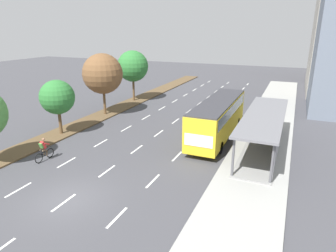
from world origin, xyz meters
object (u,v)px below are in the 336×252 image
Objects in this scene: cyclist at (44,150)px; median_tree_third at (103,74)px; bus_shelter at (267,129)px; bus at (218,115)px; median_tree_second at (57,97)px; median_tree_fourth at (133,66)px.

median_tree_third is at bearing 103.85° from cyclist.
bus is (-4.28, 1.57, 0.20)m from bus_shelter.
cyclist is 6.26m from median_tree_second.
bus is at bearing 159.80° from bus_shelter.
median_tree_fourth is (-3.28, 19.15, 3.84)m from cyclist.
bus_shelter is 1.83× the size of median_tree_third.
median_tree_second is at bearing -88.22° from median_tree_fourth.
bus_shelter is at bearing 10.84° from median_tree_second.
median_tree_fourth reaches higher than bus.
median_tree_fourth is (-0.44, 14.28, 1.13)m from median_tree_second.
median_tree_third is (-2.96, 12.01, 3.83)m from cyclist.
bus_shelter is 18.02m from median_tree_second.
bus reaches higher than cyclist.
median_tree_third reaches higher than median_tree_second.
bus_shelter is 21.29m from median_tree_fourth.
median_tree_second reaches higher than cyclist.
cyclist is 0.37× the size of median_tree_second.
bus_shelter is 1.08× the size of bus.
bus_shelter is at bearing -31.10° from median_tree_fourth.
median_tree_third reaches higher than bus_shelter.
median_tree_second is at bearing -169.16° from bus_shelter.
cyclist is at bearing -136.94° from bus.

